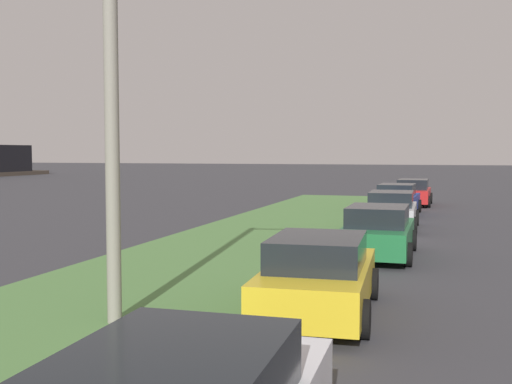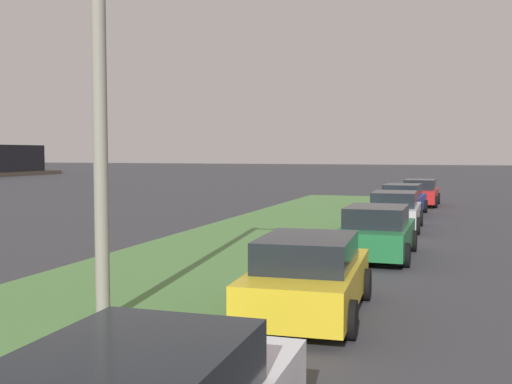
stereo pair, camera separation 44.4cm
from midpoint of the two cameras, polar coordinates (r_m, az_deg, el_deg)
The scene contains 7 objects.
grass_median at distance 12.33m, azimuth -12.62°, elevation -10.08°, with size 60.00×6.00×0.12m, color #517F42.
parked_car_yellow at distance 11.38m, azimuth 6.03°, elevation -7.79°, with size 4.39×2.20×1.47m.
parked_car_green at distance 17.77m, azimuth 11.88°, elevation -3.69°, with size 4.30×2.03×1.47m.
parked_car_silver at distance 24.34m, azimuth 13.26°, elevation -1.72°, with size 4.33×2.08×1.47m.
parked_car_blue at distance 30.10m, azimuth 13.87°, elevation -0.71°, with size 4.37×2.16×1.47m.
parked_car_red at distance 35.55m, azimuth 15.34°, elevation -0.07°, with size 4.33×2.07×1.47m.
streetlight at distance 10.48m, azimuth -11.30°, elevation 11.36°, with size 0.91×2.84×7.50m.
Camera 2 is at (-0.19, 0.57, 2.98)m, focal length 43.08 mm.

